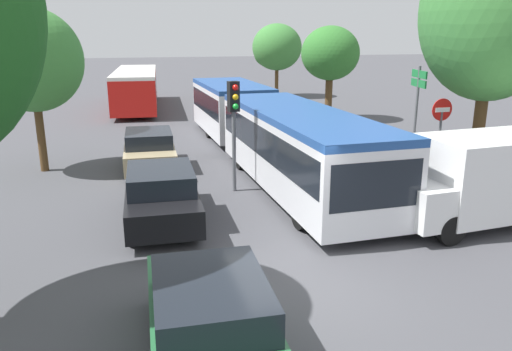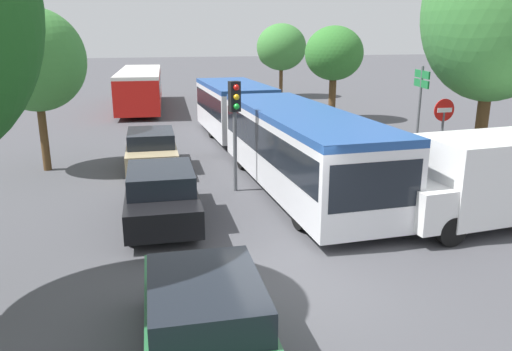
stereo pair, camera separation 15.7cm
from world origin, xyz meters
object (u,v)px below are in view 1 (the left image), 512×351
(traffic_light, at_px, (234,112))
(direction_sign_post, at_px, (418,94))
(queued_car_green, at_px, (211,322))
(tree_right_far, at_px, (276,48))
(queued_car_tan, at_px, (149,150))
(tree_right_mid, at_px, (330,54))
(city_bus_rear, at_px, (136,86))
(queued_car_black, at_px, (161,195))
(white_van, at_px, (492,177))
(no_entry_sign, at_px, (440,128))
(tree_right_near, at_px, (489,17))
(articulated_bus, at_px, (264,125))
(tree_left_mid, at_px, (32,60))

(traffic_light, relative_size, direction_sign_post, 0.94)
(queued_car_green, distance_m, tree_right_far, 32.96)
(queued_car_tan, bearing_deg, tree_right_mid, -49.41)
(traffic_light, bearing_deg, city_bus_rear, 175.33)
(traffic_light, bearing_deg, queued_car_black, -60.06)
(traffic_light, bearing_deg, white_van, 41.42)
(tree_right_far, bearing_deg, queued_car_tan, -119.09)
(white_van, relative_size, no_entry_sign, 1.82)
(city_bus_rear, xyz_separation_m, white_van, (7.92, -23.72, -0.19))
(tree_right_near, bearing_deg, queued_car_black, -175.35)
(queued_car_green, height_order, traffic_light, traffic_light)
(queued_car_tan, xyz_separation_m, no_entry_sign, (8.80, -4.47, 1.15))
(articulated_bus, xyz_separation_m, queued_car_black, (-4.31, -5.32, -0.71))
(white_van, bearing_deg, no_entry_sign, -106.01)
(city_bus_rear, relative_size, tree_left_mid, 2.07)
(articulated_bus, relative_size, traffic_light, 5.00)
(queued_car_black, distance_m, white_van, 8.48)
(articulated_bus, bearing_deg, tree_right_far, 160.50)
(no_entry_sign, xyz_separation_m, tree_right_near, (1.17, -0.17, 3.35))
(queued_car_green, bearing_deg, tree_right_mid, -25.05)
(tree_right_mid, bearing_deg, tree_left_mid, -152.34)
(queued_car_black, height_order, queued_car_tan, queued_car_black)
(articulated_bus, height_order, tree_left_mid, tree_left_mid)
(queued_car_green, relative_size, direction_sign_post, 1.15)
(direction_sign_post, bearing_deg, articulated_bus, 0.92)
(queued_car_tan, distance_m, traffic_light, 4.47)
(articulated_bus, bearing_deg, direction_sign_post, 78.21)
(tree_right_near, bearing_deg, queued_car_green, -144.72)
(no_entry_sign, bearing_deg, city_bus_rear, -157.18)
(queued_car_green, bearing_deg, white_van, -61.70)
(white_van, bearing_deg, tree_right_far, -99.76)
(queued_car_black, distance_m, tree_right_mid, 17.48)
(queued_car_green, xyz_separation_m, no_entry_sign, (8.65, 7.12, 1.16))
(traffic_light, distance_m, tree_right_far, 24.34)
(tree_right_near, bearing_deg, tree_right_far, 87.97)
(city_bus_rear, bearing_deg, tree_right_far, -67.60)
(tree_right_mid, bearing_deg, queued_car_green, -117.49)
(tree_right_near, bearing_deg, tree_right_mid, 87.83)
(no_entry_sign, height_order, direction_sign_post, direction_sign_post)
(queued_car_green, bearing_deg, queued_car_tan, 3.19)
(city_bus_rear, xyz_separation_m, tree_right_mid, (10.26, -7.78, 2.26))
(city_bus_rear, xyz_separation_m, queued_car_tan, (-0.19, -15.99, -0.71))
(white_van, distance_m, traffic_light, 7.32)
(queued_car_black, relative_size, tree_right_mid, 0.82)
(queued_car_green, distance_m, tree_right_near, 12.85)
(queued_car_green, bearing_deg, city_bus_rear, 2.36)
(queued_car_tan, bearing_deg, tree_right_near, -112.52)
(queued_car_green, xyz_separation_m, queued_car_tan, (-0.15, 11.59, 0.00))
(queued_car_black, bearing_deg, white_van, -103.14)
(articulated_bus, relative_size, queued_car_green, 4.10)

